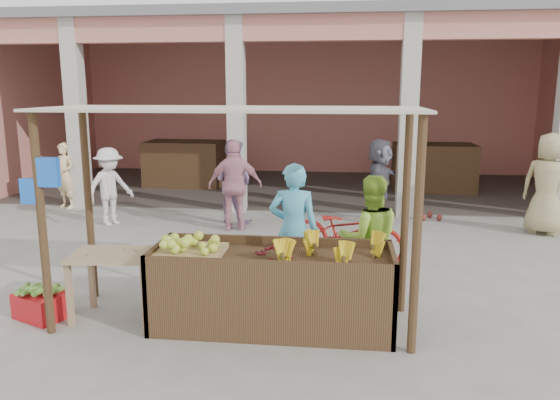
# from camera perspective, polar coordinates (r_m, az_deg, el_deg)

# --- Properties ---
(ground) EXTENTS (60.00, 60.00, 0.00)m
(ground) POSITION_cam_1_polar(r_m,az_deg,el_deg) (6.29, -5.39, -12.71)
(ground) COLOR slate
(ground) RESTS_ON ground
(market_building) EXTENTS (14.40, 6.40, 4.20)m
(market_building) POSITION_cam_1_polar(r_m,az_deg,el_deg) (14.57, 2.13, 12.06)
(market_building) COLOR tan
(market_building) RESTS_ON ground
(fruit_stall) EXTENTS (2.60, 0.95, 0.80)m
(fruit_stall) POSITION_cam_1_polar(r_m,az_deg,el_deg) (6.05, -0.76, -9.54)
(fruit_stall) COLOR #4D361F
(fruit_stall) RESTS_ON ground
(stall_awning) EXTENTS (4.09, 1.35, 2.39)m
(stall_awning) POSITION_cam_1_polar(r_m,az_deg,el_deg) (5.82, -5.77, 5.58)
(stall_awning) COLOR #4D361F
(stall_awning) RESTS_ON ground
(banana_heap) EXTENTS (1.07, 0.58, 0.19)m
(banana_heap) POSITION_cam_1_polar(r_m,az_deg,el_deg) (5.80, 4.84, -5.32)
(banana_heap) COLOR yellow
(banana_heap) RESTS_ON fruit_stall
(melon_tray) EXTENTS (0.71, 0.62, 0.19)m
(melon_tray) POSITION_cam_1_polar(r_m,az_deg,el_deg) (6.05, -9.31, -4.81)
(melon_tray) COLOR #A48854
(melon_tray) RESTS_ON fruit_stall
(berry_heap) EXTENTS (0.46, 0.37, 0.15)m
(berry_heap) POSITION_cam_1_polar(r_m,az_deg,el_deg) (5.87, -0.59, -5.33)
(berry_heap) COLOR maroon
(berry_heap) RESTS_ON fruit_stall
(side_table) EXTENTS (1.02, 0.74, 0.77)m
(side_table) POSITION_cam_1_polar(r_m,az_deg,el_deg) (6.44, -16.81, -6.50)
(side_table) COLOR tan
(side_table) RESTS_ON ground
(papaya_pile) EXTENTS (0.78, 0.45, 0.22)m
(papaya_pile) POSITION_cam_1_polar(r_m,az_deg,el_deg) (6.37, -16.94, -4.37)
(papaya_pile) COLOR #53892C
(papaya_pile) RESTS_ON side_table
(red_crate) EXTENTS (0.67, 0.59, 0.29)m
(red_crate) POSITION_cam_1_polar(r_m,az_deg,el_deg) (6.91, -23.66, -10.07)
(red_crate) COLOR red
(red_crate) RESTS_ON ground
(plantain_bundle) EXTENTS (0.47, 0.33, 0.09)m
(plantain_bundle) POSITION_cam_1_polar(r_m,az_deg,el_deg) (6.84, -23.79, -8.57)
(plantain_bundle) COLOR #5F9536
(plantain_bundle) RESTS_ON red_crate
(produce_sacks) EXTENTS (0.72, 0.67, 0.54)m
(produce_sacks) POSITION_cam_1_polar(r_m,az_deg,el_deg) (11.25, 15.54, -0.68)
(produce_sacks) COLOR maroon
(produce_sacks) RESTS_ON ground
(vendor_blue) EXTENTS (0.68, 0.50, 1.80)m
(vendor_blue) POSITION_cam_1_polar(r_m,az_deg,el_deg) (6.81, 1.43, -2.68)
(vendor_blue) COLOR #52BDE4
(vendor_blue) RESTS_ON ground
(vendor_green) EXTENTS (0.86, 0.57, 1.66)m
(vendor_green) POSITION_cam_1_polar(r_m,az_deg,el_deg) (6.71, 9.38, -3.71)
(vendor_green) COLOR #99CB39
(vendor_green) RESTS_ON ground
(motorcycle) EXTENTS (1.21, 1.98, 0.98)m
(motorcycle) POSITION_cam_1_polar(r_m,az_deg,el_deg) (8.25, 6.93, -3.19)
(motorcycle) COLOR #A51B15
(motorcycle) RESTS_ON ground
(shopper_a) EXTENTS (1.01, 1.14, 1.60)m
(shopper_a) POSITION_cam_1_polar(r_m,az_deg,el_deg) (10.88, -17.39, 1.66)
(shopper_a) COLOR silver
(shopper_a) RESTS_ON ground
(shopper_b) EXTENTS (1.12, 0.71, 1.79)m
(shopper_b) POSITION_cam_1_polar(r_m,az_deg,el_deg) (10.00, -4.71, 1.85)
(shopper_b) COLOR pink
(shopper_b) RESTS_ON ground
(shopper_c) EXTENTS (1.16, 1.08, 2.02)m
(shopper_c) POSITION_cam_1_polar(r_m,az_deg,el_deg) (10.78, 26.24, 2.02)
(shopper_c) COLOR tan
(shopper_c) RESTS_ON ground
(shopper_d) EXTENTS (0.92, 1.68, 1.72)m
(shopper_d) POSITION_cam_1_polar(r_m,az_deg,el_deg) (10.77, 10.36, 2.22)
(shopper_d) COLOR #51505D
(shopper_d) RESTS_ON ground
(shopper_e) EXTENTS (0.68, 0.61, 1.49)m
(shopper_e) POSITION_cam_1_polar(r_m,az_deg,el_deg) (12.76, -21.57, 2.52)
(shopper_e) COLOR #F9D395
(shopper_e) RESTS_ON ground
(shopper_f) EXTENTS (0.99, 0.80, 1.78)m
(shopper_f) POSITION_cam_1_polar(r_m,az_deg,el_deg) (10.60, -4.93, 2.37)
(shopper_f) COLOR gray
(shopper_f) RESTS_ON ground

